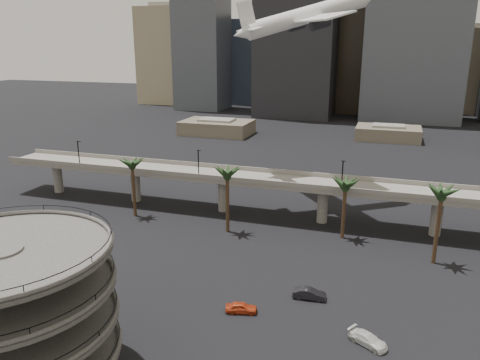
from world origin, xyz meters
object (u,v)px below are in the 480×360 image
(parking_ramp, at_px, (9,305))
(overpass, at_px, (271,184))
(airborne_jet, at_px, (307,16))
(car_b, at_px, (309,294))
(car_c, at_px, (368,339))
(car_a, at_px, (241,308))

(parking_ramp, height_order, overpass, parking_ramp)
(airborne_jet, xyz_separation_m, car_b, (9.96, -43.35, -40.78))
(parking_ramp, relative_size, car_c, 4.36)
(overpass, distance_m, car_b, 34.83)
(car_b, xyz_separation_m, car_c, (8.85, -8.55, -0.06))
(airborne_jet, relative_size, car_b, 5.97)
(airborne_jet, distance_m, car_c, 68.67)
(car_a, relative_size, car_b, 0.91)
(parking_ramp, relative_size, airborne_jet, 0.76)
(overpass, height_order, car_a, overpass)
(overpass, bearing_deg, parking_ramp, -102.43)
(parking_ramp, height_order, car_b, parking_ramp)
(parking_ramp, bearing_deg, airborne_jet, 76.57)
(overpass, bearing_deg, car_c, -60.20)
(airborne_jet, bearing_deg, car_c, -108.30)
(car_b, height_order, car_c, car_b)
(parking_ramp, xyz_separation_m, overpass, (13.00, 59.00, -2.50))
(car_b, bearing_deg, car_c, -138.98)
(car_a, distance_m, car_c, 17.31)
(airborne_jet, bearing_deg, parking_ramp, -141.65)
(parking_ramp, relative_size, car_b, 4.57)
(parking_ramp, xyz_separation_m, car_c, (35.79, 19.20, -9.10))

